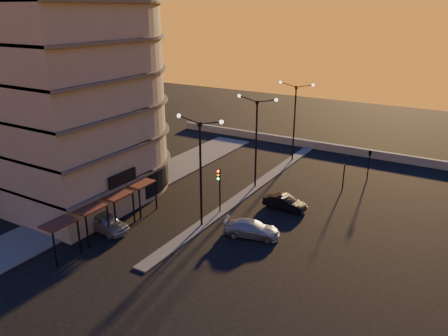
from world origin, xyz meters
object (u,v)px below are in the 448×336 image
car_hatchback (104,222)px  car_sedan (285,202)px  streetlamp_mid (256,135)px  car_wagon (252,229)px  traffic_light_main (219,184)px

car_hatchback → car_sedan: (11.24, 11.54, -0.13)m
streetlamp_mid → car_wagon: bearing=-64.4°
streetlamp_mid → car_wagon: (4.50, -9.41, -4.93)m
streetlamp_mid → car_sedan: 7.59m
traffic_light_main → car_hatchback: 10.29m
traffic_light_main → car_sedan: traffic_light_main is taller
traffic_light_main → car_sedan: size_ratio=1.07×
streetlamp_mid → traffic_light_main: bearing=-90.0°
streetlamp_mid → car_wagon: size_ratio=2.07×
traffic_light_main → car_hatchback: (-6.50, -7.69, -2.11)m
car_sedan → traffic_light_main: bearing=131.0°
car_sedan → car_wagon: bearing=179.6°
car_hatchback → car_wagon: car_hatchback is taller
car_hatchback → car_wagon: size_ratio=1.00×
traffic_light_main → car_sedan: (4.74, 3.85, -2.23)m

